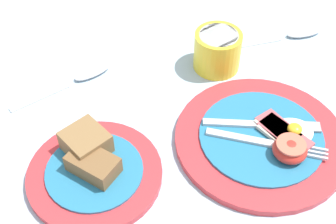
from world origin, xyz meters
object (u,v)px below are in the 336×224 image
Objects in this scene: bread_plate at (93,167)px; teaspoon_near_cup at (79,78)px; sugar_cup at (217,50)px; teaspoon_by_saucer at (291,35)px; breakfast_plate at (265,139)px.

teaspoon_near_cup is at bearing 90.14° from bread_plate.
sugar_cup is 0.18m from teaspoon_by_saucer.
teaspoon_near_cup is at bearing 175.75° from sugar_cup.
teaspoon_by_saucer and teaspoon_near_cup have the same top height.
breakfast_plate is 1.35× the size of bread_plate.
sugar_cup is (0.25, 0.19, 0.02)m from bread_plate.
breakfast_plate is 1.45× the size of teaspoon_near_cup.
teaspoon_by_saucer is 1.04× the size of teaspoon_near_cup.
teaspoon_by_saucer is at bearing 29.58° from bread_plate.
teaspoon_near_cup is at bearing -178.00° from teaspoon_by_saucer.
teaspoon_by_saucer is (0.15, 0.24, -0.00)m from breakfast_plate.
teaspoon_by_saucer is at bearing -18.27° from teaspoon_near_cup.
bread_plate is 2.36× the size of sugar_cup.
breakfast_plate is 0.34m from teaspoon_near_cup.
sugar_cup is 0.45× the size of teaspoon_near_cup.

